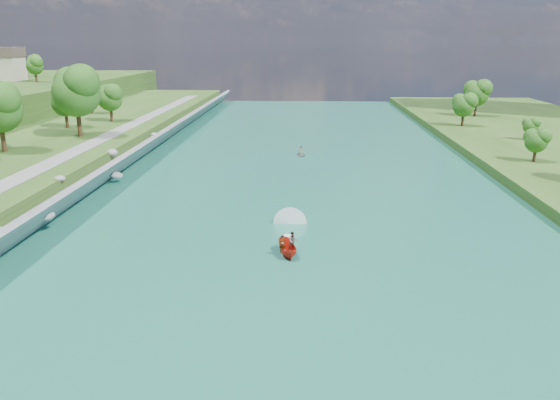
{
  "coord_description": "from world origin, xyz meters",
  "views": [
    {
      "loc": [
        0.79,
        -39.56,
        18.8
      ],
      "look_at": [
        -1.92,
        16.33,
        2.5
      ],
      "focal_mm": 35.0,
      "sensor_mm": 36.0,
      "label": 1
    }
  ],
  "objects": [
    {
      "name": "ground",
      "position": [
        0.0,
        0.0,
        0.0
      ],
      "size": [
        260.0,
        260.0,
        0.0
      ],
      "primitive_type": "plane",
      "color": "#2D5119",
      "rests_on": "ground"
    },
    {
      "name": "river_water",
      "position": [
        0.0,
        20.0,
        0.05
      ],
      "size": [
        55.0,
        240.0,
        0.1
      ],
      "primitive_type": "cube",
      "color": "#196252",
      "rests_on": "ground"
    },
    {
      "name": "riprap_bank",
      "position": [
        -25.87,
        19.31,
        1.82
      ],
      "size": [
        4.19,
        236.0,
        4.35
      ],
      "color": "slate",
      "rests_on": "ground"
    },
    {
      "name": "riverside_path",
      "position": [
        -32.5,
        20.0,
        3.55
      ],
      "size": [
        3.0,
        200.0,
        0.1
      ],
      "primitive_type": "cube",
      "color": "gray",
      "rests_on": "berm_west"
    },
    {
      "name": "motorboat",
      "position": [
        -0.79,
        8.62,
        0.71
      ],
      "size": [
        3.6,
        18.76,
        2.04
      ],
      "rotation": [
        0.0,
        0.0,
        3.38
      ],
      "color": "red",
      "rests_on": "river_water"
    },
    {
      "name": "raft",
      "position": [
        -0.04,
        51.82,
        0.46
      ],
      "size": [
        2.26,
        2.9,
        1.64
      ],
      "rotation": [
        0.0,
        0.0,
        0.14
      ],
      "color": "gray",
      "rests_on": "river_water"
    }
  ]
}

